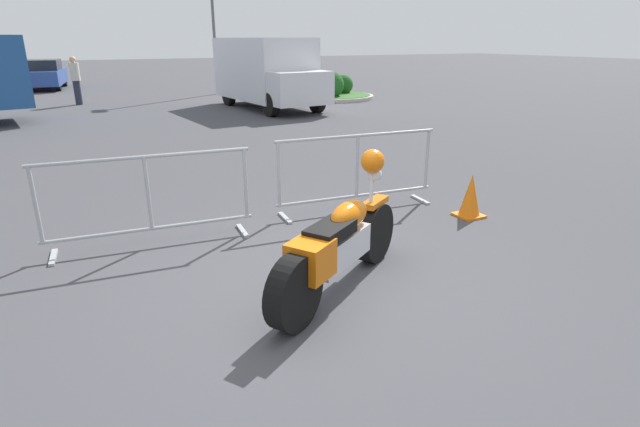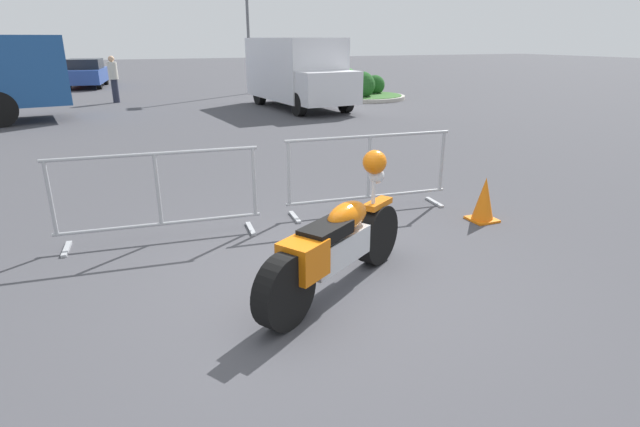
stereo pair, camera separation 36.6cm
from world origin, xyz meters
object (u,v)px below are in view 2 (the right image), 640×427
object	(u,v)px
parked_car_blue	(86,73)
traffic_cone	(484,200)
pedestrian	(114,77)
street_lamp	(247,2)
motorcycle	(337,244)
delivery_van	(297,71)
crowd_barrier_near	(158,195)
parked_car_red	(19,74)
crowd_barrier_far	(369,172)

from	to	relation	value
parked_car_blue	traffic_cone	world-z (taller)	parked_car_blue
pedestrian	street_lamp	xyz separation A→B (m)	(5.57, 1.28, 2.79)
motorcycle	delivery_van	size ratio (longest dim) A/B	0.38
delivery_van	street_lamp	bearing A→B (deg)	177.06
parked_car_blue	street_lamp	world-z (taller)	street_lamp
motorcycle	pedestrian	size ratio (longest dim) A/B	1.16
crowd_barrier_near	parked_car_red	bearing A→B (deg)	100.50
delivery_van	pedestrian	world-z (taller)	delivery_van
motorcycle	street_lamp	xyz separation A→B (m)	(4.13, 18.04, 3.24)
crowd_barrier_far	street_lamp	world-z (taller)	street_lamp
motorcycle	parked_car_blue	size ratio (longest dim) A/B	0.47
street_lamp	motorcycle	bearing A→B (deg)	-102.88
delivery_van	parked_car_blue	xyz separation A→B (m)	(-6.88, 11.26, -0.55)
parked_car_red	traffic_cone	world-z (taller)	parked_car_red
motorcycle	parked_car_red	xyz separation A→B (m)	(-5.39, 23.54, 0.28)
parked_car_red	parked_car_blue	xyz separation A→B (m)	(2.85, 0.43, -0.07)
delivery_van	pedestrian	distance (m)	7.07
crowd_barrier_far	traffic_cone	xyz separation A→B (m)	(1.21, -0.96, -0.27)
delivery_van	traffic_cone	distance (m)	11.87
pedestrian	crowd_barrier_far	bearing A→B (deg)	93.10
crowd_barrier_far	street_lamp	xyz separation A→B (m)	(2.74, 16.08, 3.16)
parked_car_blue	traffic_cone	bearing A→B (deg)	-160.09
delivery_van	traffic_cone	size ratio (longest dim) A/B	8.74
crowd_barrier_near	parked_car_blue	size ratio (longest dim) A/B	0.57
crowd_barrier_far	parked_car_red	world-z (taller)	parked_car_red
pedestrian	traffic_cone	world-z (taller)	pedestrian
crowd_barrier_near	delivery_van	bearing A→B (deg)	61.94
crowd_barrier_near	traffic_cone	xyz separation A→B (m)	(3.99, -0.96, -0.27)
motorcycle	parked_car_red	distance (m)	24.15
delivery_van	street_lamp	world-z (taller)	street_lamp
crowd_barrier_near	crowd_barrier_far	world-z (taller)	same
parked_car_red	traffic_cone	xyz separation A→B (m)	(7.99, -22.53, -0.46)
crowd_barrier_far	pedestrian	bearing A→B (deg)	100.86
delivery_van	crowd_barrier_near	bearing A→B (deg)	-33.29
delivery_van	parked_car_red	size ratio (longest dim) A/B	1.13
parked_car_red	pedestrian	xyz separation A→B (m)	(3.94, -6.79, 0.17)
crowd_barrier_far	delivery_van	xyz separation A→B (m)	(2.95, 10.75, 0.69)
parked_car_red	parked_car_blue	size ratio (longest dim) A/B	1.09
crowd_barrier_near	parked_car_blue	world-z (taller)	parked_car_blue
crowd_barrier_near	street_lamp	world-z (taller)	street_lamp
delivery_van	parked_car_red	xyz separation A→B (m)	(-9.73, 10.83, -0.49)
parked_car_blue	street_lamp	size ratio (longest dim) A/B	0.73
crowd_barrier_far	parked_car_red	distance (m)	22.62
traffic_cone	street_lamp	size ratio (longest dim) A/B	0.10
parked_car_blue	crowd_barrier_far	bearing A→B (deg)	-162.58
crowd_barrier_near	pedestrian	world-z (taller)	pedestrian
crowd_barrier_near	street_lamp	bearing A→B (deg)	71.06
crowd_barrier_near	parked_car_blue	bearing A→B (deg)	92.99
motorcycle	delivery_van	distance (m)	13.45
parked_car_red	street_lamp	distance (m)	11.38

